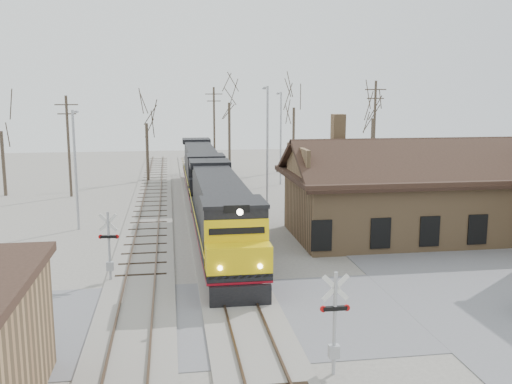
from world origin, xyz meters
TOP-DOWN VIEW (x-y plane):
  - ground at (0.00, 0.00)m, footprint 140.00×140.00m
  - road at (0.00, 0.00)m, footprint 60.00×9.00m
  - track_main at (0.00, 15.00)m, footprint 3.40×90.00m
  - track_siding at (-4.50, 15.00)m, footprint 3.40×90.00m
  - depot at (11.99, 12.00)m, footprint 15.20×9.31m
  - locomotive_lead at (0.00, 10.21)m, footprint 2.93×19.65m
  - locomotive_trailing at (0.00, 30.13)m, footprint 2.93×19.65m
  - crossbuck_near at (2.34, -5.30)m, footprint 1.01×0.27m
  - crossbuck_far at (-5.96, 5.51)m, footprint 1.01×0.27m
  - streetlight_a at (-9.19, 17.21)m, footprint 0.25×2.04m
  - streetlight_b at (4.90, 22.67)m, footprint 0.25×2.04m
  - streetlight_c at (8.25, 34.09)m, footprint 0.25×2.04m
  - utility_pole_a at (-11.75, 30.12)m, footprint 2.00×0.24m
  - utility_pole_b at (2.39, 44.55)m, footprint 2.00×0.24m
  - utility_pole_c at (15.81, 27.87)m, footprint 2.00×0.24m
  - tree_a at (-17.75, 31.51)m, footprint 3.91×3.91m
  - tree_b at (-5.18, 38.41)m, footprint 4.06×4.06m
  - tree_c at (4.46, 47.31)m, footprint 5.36×5.36m
  - tree_d at (11.82, 44.13)m, footprint 5.00×5.00m
  - tree_e at (19.59, 38.63)m, footprint 4.28×4.28m

SIDE VIEW (x-z plane):
  - ground at x=0.00m, z-range 0.00..0.00m
  - road at x=0.00m, z-range 0.00..0.03m
  - track_main at x=0.00m, z-range -0.05..0.19m
  - track_siding at x=-4.50m, z-range -0.05..0.19m
  - crossbuck_far at x=-5.96m, z-range -0.08..3.47m
  - crossbuck_near at x=2.34m, z-range -0.08..3.48m
  - locomotive_trailing at x=0.00m, z-range 0.23..4.35m
  - locomotive_lead at x=0.00m, z-range 0.11..4.47m
  - depot at x=11.99m, z-range -1.54..6.36m
  - streetlight_a at x=-9.19m, z-range 0.53..8.68m
  - utility_pole_a at x=-11.75m, z-range 0.22..9.23m
  - utility_pole_b at x=2.39m, z-range 0.23..10.10m
  - streetlight_c at x=8.25m, z-range 0.54..9.85m
  - utility_pole_c at x=15.81m, z-range 0.23..10.56m
  - streetlight_b at x=4.90m, z-range 0.54..10.33m
  - tree_a at x=-17.75m, z-range 2.02..11.60m
  - tree_b at x=-5.18m, z-range 2.11..12.06m
  - tree_e at x=19.59m, z-range 2.22..12.70m
  - tree_d at x=11.82m, z-range 2.60..14.84m
  - tree_c at x=4.46m, z-range 2.79..15.93m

